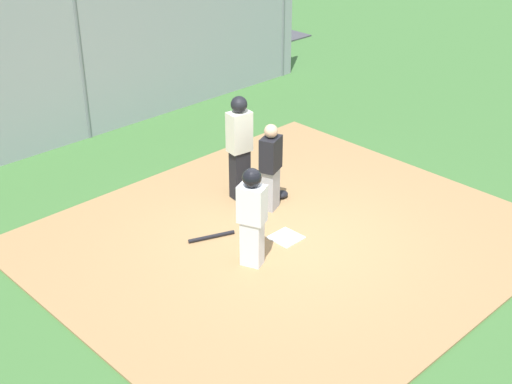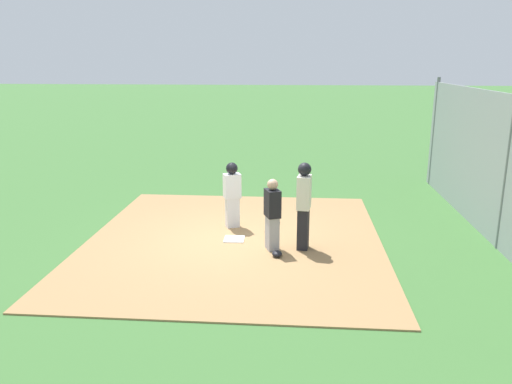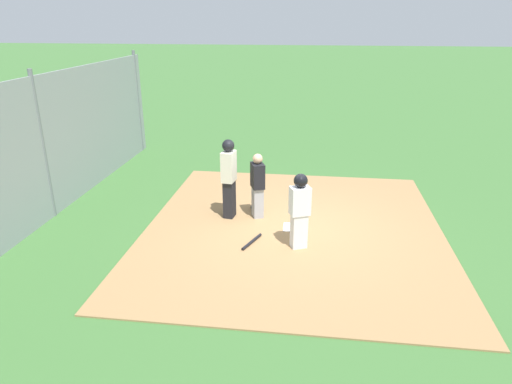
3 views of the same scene
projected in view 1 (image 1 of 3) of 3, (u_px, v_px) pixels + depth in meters
ground_plane at (286, 240)px, 11.04m from camera, size 140.00×140.00×0.00m
dirt_infield at (286, 239)px, 11.03m from camera, size 7.20×6.40×0.03m
home_plate at (286, 238)px, 11.02m from camera, size 0.45×0.45×0.02m
catcher at (271, 166)px, 11.52m from camera, size 0.45×0.38×1.50m
umpire at (240, 145)px, 11.77m from camera, size 0.41×0.31×1.83m
runner at (252, 212)px, 9.99m from camera, size 0.39×0.45×1.55m
baseball_bat at (211, 237)px, 11.00m from camera, size 0.72×0.33×0.06m
catcher_mask at (282, 194)px, 12.18m from camera, size 0.24×0.20×0.12m
backstop_fence at (81, 62)px, 13.85m from camera, size 12.00×0.10×3.35m
parked_car_silver at (172, 17)px, 20.93m from camera, size 4.30×2.08×1.28m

